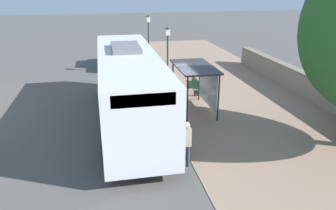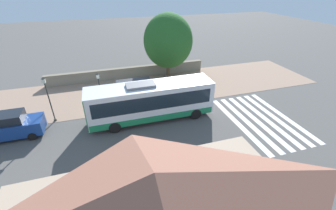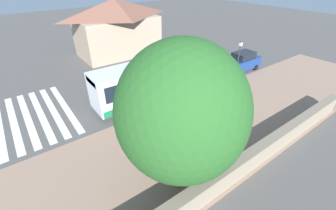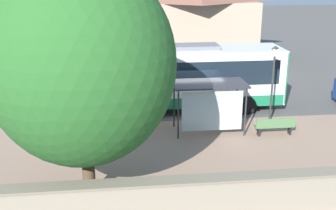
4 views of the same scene
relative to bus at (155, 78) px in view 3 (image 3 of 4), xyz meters
The scene contains 13 objects.
ground_plane 2.67m from the bus, 166.32° to the right, with size 120.00×120.00×0.00m, color #514F4C.
sidewalk_plaza 6.64m from the bus, behind, with size 9.00×44.00×0.02m.
crosswalk_stripes 10.20m from the bus, 71.80° to the left, with size 9.00×5.25×0.01m.
stone_wall 10.49m from the bus, behind, with size 0.60×20.00×1.38m.
background_building 13.42m from the bus, 12.12° to the right, with size 6.61×10.52×6.92m.
bus is the anchor object (origin of this frame).
bus_shelter 3.65m from the bus, 166.02° to the right, with size 1.82×3.41×2.40m.
pedestrian 4.75m from the bus, 110.10° to the left, with size 0.34×0.23×1.76m.
bench 5.89m from the bus, 137.77° to the right, with size 0.40×1.87×0.88m.
street_lamp_near 4.97m from the bus, 122.77° to the right, with size 0.28×0.28×3.94m.
street_lamp_far 8.72m from the bus, 104.51° to the right, with size 0.28×0.28×4.24m.
shade_tree 10.30m from the bus, 153.85° to the left, with size 5.88×5.88×7.95m.
parked_car_behind_bus 11.37m from the bus, 93.35° to the right, with size 2.02×4.69×2.14m.
Camera 3 is at (-13.25, 10.15, 10.11)m, focal length 24.00 mm.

